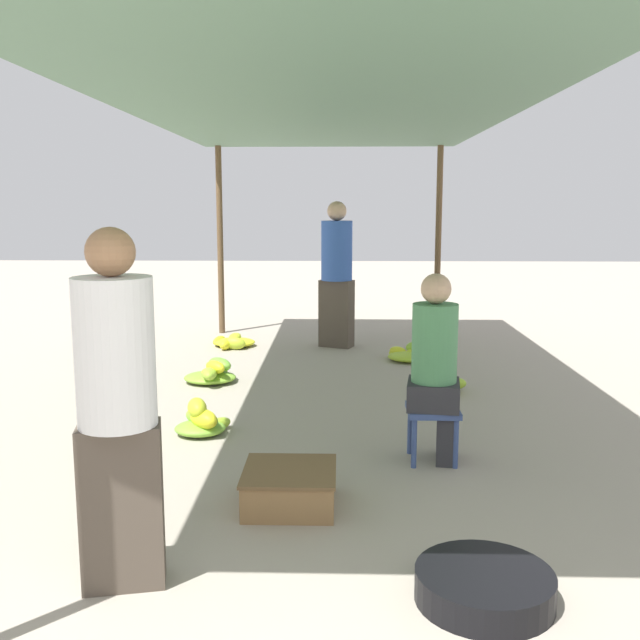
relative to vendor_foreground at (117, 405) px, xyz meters
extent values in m
cylinder|color=brown|center=(-0.61, 6.46, 0.40)|extent=(0.08, 0.08, 2.47)
cylinder|color=brown|center=(2.27, 6.46, 0.40)|extent=(0.08, 0.08, 2.47)
cube|color=#567A60|center=(0.83, 2.89, 1.65)|extent=(3.29, 7.54, 0.04)
cube|color=#4C4238|center=(0.00, 0.00, -0.46)|extent=(0.39, 0.27, 0.75)
cylinder|color=white|center=(0.00, 0.00, 0.24)|extent=(0.41, 0.41, 0.65)
sphere|color=#9E704C|center=(0.00, 0.00, 0.67)|extent=(0.21, 0.21, 0.21)
cube|color=#384C84|center=(1.60, 1.63, -0.49)|extent=(0.34, 0.34, 0.04)
cylinder|color=#384C84|center=(1.47, 1.49, -0.68)|extent=(0.04, 0.04, 0.33)
cylinder|color=#384C84|center=(1.74, 1.49, -0.68)|extent=(0.04, 0.04, 0.33)
cylinder|color=#384C84|center=(1.47, 1.77, -0.68)|extent=(0.04, 0.04, 0.33)
cylinder|color=#384C84|center=(1.74, 1.77, -0.68)|extent=(0.04, 0.04, 0.33)
cube|color=#2D2D33|center=(1.70, 1.64, -0.66)|extent=(0.18, 0.32, 0.37)
cube|color=#2D2D33|center=(1.60, 1.63, -0.38)|extent=(0.38, 0.38, 0.18)
cylinder|color=#4C8C59|center=(1.60, 1.63, -0.03)|extent=(0.34, 0.34, 0.52)
sphere|color=tan|center=(1.60, 1.63, 0.33)|extent=(0.20, 0.20, 0.20)
cylinder|color=black|center=(1.61, -0.10, -0.77)|extent=(0.61, 0.61, 0.14)
ellipsoid|color=#C0D12A|center=(-0.09, 2.14, -0.63)|extent=(0.22, 0.29, 0.15)
ellipsoid|color=yellow|center=(-0.03, 2.09, -0.70)|extent=(0.31, 0.32, 0.14)
ellipsoid|color=#86BA34|center=(-0.06, 2.15, -0.72)|extent=(0.33, 0.29, 0.14)
ellipsoid|color=#9FC430|center=(0.05, 2.24, -0.79)|extent=(0.23, 0.25, 0.09)
ellipsoid|color=#79B536|center=(-0.07, 2.13, -0.79)|extent=(0.38, 0.34, 0.10)
ellipsoid|color=yellow|center=(-0.51, 5.61, -0.79)|extent=(0.17, 0.32, 0.11)
ellipsoid|color=#C2D22A|center=(-0.31, 5.61, -0.74)|extent=(0.15, 0.33, 0.09)
ellipsoid|color=yellow|center=(-0.27, 5.47, -0.79)|extent=(0.22, 0.34, 0.10)
ellipsoid|color=yellow|center=(-0.38, 5.33, -0.78)|extent=(0.17, 0.26, 0.13)
ellipsoid|color=#AFCA2D|center=(-0.28, 5.33, -0.77)|extent=(0.30, 0.19, 0.15)
ellipsoid|color=yellow|center=(-0.31, 5.53, -0.79)|extent=(0.50, 0.44, 0.10)
ellipsoid|color=#90BE32|center=(-0.26, 3.55, -0.71)|extent=(0.17, 0.28, 0.11)
ellipsoid|color=#C7D429|center=(-0.29, 3.74, -0.75)|extent=(0.24, 0.27, 0.09)
ellipsoid|color=yellow|center=(-0.21, 3.63, -0.67)|extent=(0.26, 0.26, 0.12)
ellipsoid|color=#99C231|center=(-0.24, 3.87, -0.79)|extent=(0.27, 0.30, 0.09)
ellipsoid|color=#72B238|center=(-0.21, 3.84, -0.69)|extent=(0.33, 0.34, 0.13)
ellipsoid|color=#B5CD2C|center=(-0.20, 3.72, -0.69)|extent=(0.18, 0.29, 0.09)
ellipsoid|color=#81B835|center=(-0.28, 3.73, -0.79)|extent=(0.51, 0.44, 0.10)
ellipsoid|color=#B4CC2C|center=(1.98, 3.35, -0.79)|extent=(0.22, 0.27, 0.11)
ellipsoid|color=#7DB636|center=(1.91, 3.58, -0.74)|extent=(0.29, 0.15, 0.13)
ellipsoid|color=#B5CD2C|center=(1.93, 3.51, -0.72)|extent=(0.26, 0.30, 0.10)
ellipsoid|color=#9AC231|center=(2.02, 3.42, -0.76)|extent=(0.29, 0.20, 0.12)
ellipsoid|color=#98C131|center=(1.93, 3.42, -0.75)|extent=(0.16, 0.25, 0.12)
ellipsoid|color=#7DB636|center=(1.92, 3.49, -0.79)|extent=(0.37, 0.33, 0.10)
ellipsoid|color=#C2D229|center=(1.64, 4.86, -0.79)|extent=(0.27, 0.29, 0.10)
ellipsoid|color=#8ABC33|center=(1.83, 4.86, -0.71)|extent=(0.24, 0.18, 0.14)
ellipsoid|color=yellow|center=(1.64, 4.91, -0.76)|extent=(0.25, 0.26, 0.10)
ellipsoid|color=#B0CB2D|center=(1.80, 4.85, -0.78)|extent=(0.29, 0.32, 0.12)
ellipsoid|color=#9FC430|center=(1.74, 4.74, -0.79)|extent=(0.46, 0.40, 0.10)
cube|color=olive|center=(0.69, 0.87, -0.74)|extent=(0.51, 0.51, 0.20)
cube|color=brown|center=(0.69, 0.87, -0.63)|extent=(0.53, 0.53, 0.02)
cube|color=#4C4238|center=(0.94, 5.55, -0.43)|extent=(0.44, 0.35, 0.82)
cylinder|color=#3359B2|center=(0.94, 5.55, 0.33)|extent=(0.49, 0.49, 0.71)
sphere|color=tan|center=(0.94, 5.55, 0.80)|extent=(0.23, 0.23, 0.23)
camera|label=1|loc=(0.97, -3.00, 0.87)|focal=40.00mm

